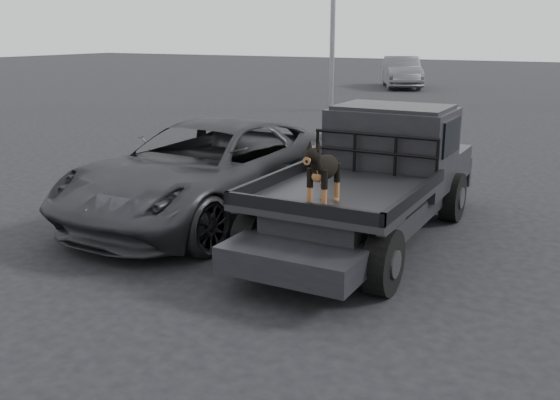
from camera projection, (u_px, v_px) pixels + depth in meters
The scene contains 7 objects.
ground at pixel (339, 295), 6.98m from camera, with size 120.00×120.00×0.00m, color black.
flatbed_ute at pixel (368, 208), 8.71m from camera, with size 2.00×5.40×0.92m, color black, non-canonical shape.
ute_cab at pixel (392, 135), 9.28m from camera, with size 1.72×1.30×0.88m, color black, non-canonical shape.
headache_rack at pixel (375, 154), 8.69m from camera, with size 1.80×0.08×0.55m, color black, non-canonical shape.
dog at pixel (324, 173), 7.13m from camera, with size 0.32×0.60×0.74m, color black, non-canonical shape.
parked_suv at pixel (208, 170), 9.79m from camera, with size 2.47×5.36×1.49m, color #2E2D32.
distant_car_a at pixel (402, 72), 32.36m from camera, with size 1.68×4.83×1.59m, color #505155.
Camera 1 is at (2.48, -6.00, 2.86)m, focal length 40.00 mm.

